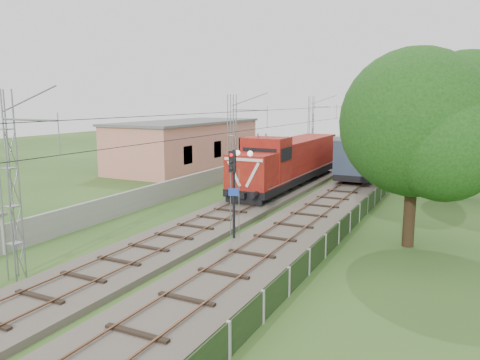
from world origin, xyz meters
The scene contains 14 objects.
ground centered at (0.00, 0.00, 0.00)m, with size 140.00×140.00×0.00m, color #26481B.
track_main centered at (0.00, 7.00, 0.18)m, with size 4.20×70.00×0.45m.
track_side centered at (5.00, 20.00, 0.18)m, with size 4.20×80.00×0.45m.
catenary centered at (-2.95, 12.00, 4.05)m, with size 3.31×70.00×8.00m.
boundary_wall centered at (-6.50, 12.00, 0.75)m, with size 0.25×40.00×1.50m, color #9E9E99.
station_building centered at (-15.00, 24.00, 2.63)m, with size 8.40×20.40×5.22m.
fence centered at (8.00, 3.00, 0.60)m, with size 0.12×32.00×1.20m.
locomotive centered at (0.00, 16.92, 2.38)m, with size 3.23×18.47×4.69m.
coach_rake centered at (5.00, 55.08, 2.69)m, with size 3.28×73.17×3.79m.
signal_post centered at (2.99, 0.54, 3.46)m, with size 0.55×0.43×5.03m.
tree_a centered at (11.45, 4.27, 6.36)m, with size 7.87×7.49×10.20m.
tree_b centered at (13.41, 19.53, 7.09)m, with size 8.76×8.34×11.36m.
tree_c centered at (10.07, 30.31, 4.87)m, with size 6.02×5.74×7.81m.
tree_d centered at (12.89, 37.10, 5.11)m, with size 6.32×6.02×8.20m.
Camera 1 is at (13.96, -20.76, 7.57)m, focal length 35.00 mm.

